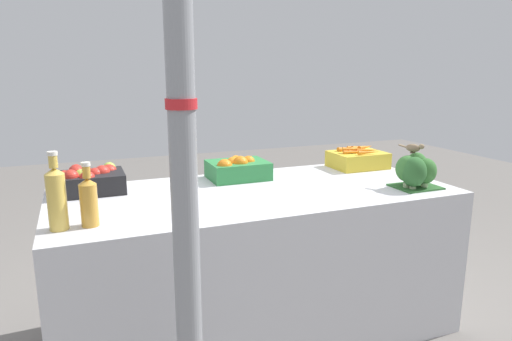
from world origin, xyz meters
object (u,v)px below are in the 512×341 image
apple_crate (90,180)px  sparrow_bird (414,148)px  broccoli_pile (415,171)px  juice_bottle_golden (57,197)px  orange_crate (238,169)px  support_pole (183,143)px  juice_bottle_amber (89,200)px  carrot_crate (358,159)px

apple_crate → sparrow_bird: 1.59m
broccoli_pile → sparrow_bird: (0.00, 0.02, 0.11)m
apple_crate → juice_bottle_golden: bearing=-104.2°
orange_crate → apple_crate: bearing=179.3°
support_pole → sparrow_bird: support_pole is taller
juice_bottle_golden → support_pole: bearing=-53.3°
broccoli_pile → juice_bottle_golden: 1.63m
support_pole → juice_bottle_amber: size_ratio=9.11×
orange_crate → support_pole: bearing=-117.4°
broccoli_pile → juice_bottle_golden: size_ratio=0.77×
carrot_crate → juice_bottle_golden: (-1.65, -0.51, 0.07)m
support_pole → juice_bottle_golden: size_ratio=7.63×
orange_crate → carrot_crate: size_ratio=1.00×
sparrow_bird → support_pole: bearing=-94.3°
support_pole → carrot_crate: support_pole is taller
juice_bottle_amber → juice_bottle_golden: bearing=180.0°
orange_crate → broccoli_pile: (0.75, -0.51, 0.03)m
carrot_crate → broccoli_pile: (-0.02, -0.52, 0.04)m
carrot_crate → juice_bottle_golden: 1.73m
apple_crate → sparrow_bird: sparrow_bird is taller
apple_crate → juice_bottle_golden: 0.53m
apple_crate → orange_crate: 0.75m
broccoli_pile → juice_bottle_amber: 1.52m
apple_crate → juice_bottle_amber: size_ratio=1.26×
juice_bottle_amber → broccoli_pile: bearing=-0.4°
broccoli_pile → juice_bottle_golden: (-1.63, 0.01, 0.03)m
orange_crate → broccoli_pile: bearing=-34.4°
apple_crate → sparrow_bird: size_ratio=2.46×
support_pole → juice_bottle_golden: bearing=126.7°
support_pole → orange_crate: 1.16m
apple_crate → support_pole: bearing=-76.8°
broccoli_pile → sparrow_bird: bearing=84.4°
apple_crate → broccoli_pile: (1.50, -0.52, 0.03)m
carrot_crate → sparrow_bird: sparrow_bird is taller
support_pole → orange_crate: (0.52, 0.99, -0.32)m
orange_crate → broccoli_pile: 0.91m
broccoli_pile → sparrow_bird: sparrow_bird is taller
support_pole → orange_crate: size_ratio=7.21×
apple_crate → sparrow_bird: bearing=-18.3°
apple_crate → carrot_crate: 1.52m
support_pole → juice_bottle_amber: 0.62m
apple_crate → broccoli_pile: bearing=-19.2°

